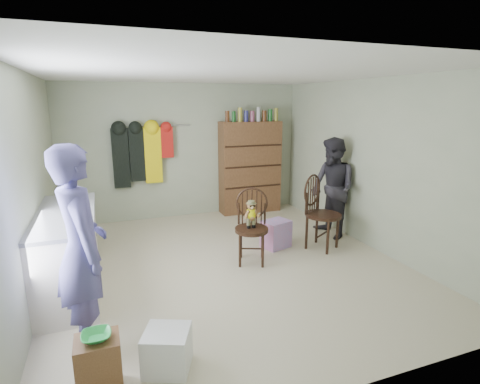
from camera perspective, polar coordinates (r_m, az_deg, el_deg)
name	(u,v)px	position (r m, az deg, el deg)	size (l,w,h in m)	color
ground_plane	(228,264)	(5.20, -1.84, -10.95)	(5.00, 5.00, 0.00)	beige
room_walls	(215,145)	(5.28, -3.84, 7.21)	(5.00, 5.00, 5.00)	#ADB597
counter	(68,251)	(4.81, -24.68, -8.21)	(0.64, 1.86, 0.94)	silver
stool	(99,366)	(3.26, -20.66, -23.60)	(0.32, 0.27, 0.46)	brown
bowl	(96,336)	(3.11, -21.07, -19.82)	(0.21, 0.21, 0.05)	green
plastic_tub	(167,350)	(3.38, -11.02, -22.54)	(0.36, 0.34, 0.34)	white
chair_front	(252,221)	(5.10, 1.78, -4.46)	(0.59, 0.59, 1.02)	#3A2114
chair_far	(319,209)	(5.71, 12.00, -2.60)	(0.68, 0.68, 1.12)	#3A2114
striped_bag	(276,234)	(5.74, 5.50, -6.38)	(0.39, 0.31, 0.42)	pink
person_left	(81,249)	(3.53, -23.02, -8.06)	(0.67, 0.44, 1.83)	#565094
person_right	(332,188)	(6.19, 13.90, 0.56)	(0.79, 0.61, 1.62)	#2D2B33
dresser	(250,167)	(7.43, 1.54, 3.88)	(1.20, 0.39, 2.07)	brown
coat_rack	(141,154)	(6.96, -14.84, 5.58)	(1.42, 0.12, 1.09)	#99999E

